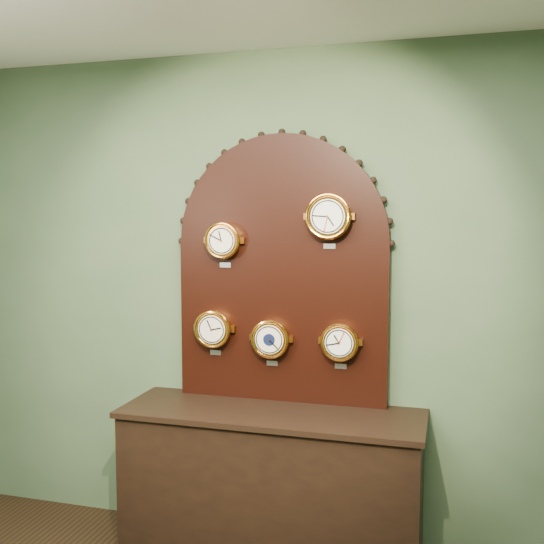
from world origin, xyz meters
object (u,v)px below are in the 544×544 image
(roman_clock, at_px, (223,240))
(hygrometer, at_px, (213,329))
(barometer, at_px, (271,339))
(tide_clock, at_px, (340,342))
(display_board, at_px, (282,261))
(arabic_clock, at_px, (329,216))
(shop_counter, at_px, (271,488))

(roman_clock, relative_size, hygrometer, 0.96)
(barometer, xyz_separation_m, tide_clock, (0.39, 0.00, 0.00))
(display_board, height_order, barometer, display_board)
(tide_clock, bearing_deg, barometer, -179.94)
(roman_clock, relative_size, tide_clock, 0.99)
(arabic_clock, bearing_deg, barometer, 179.89)
(roman_clock, distance_m, hygrometer, 0.51)
(shop_counter, distance_m, display_board, 1.25)
(barometer, distance_m, tide_clock, 0.39)
(roman_clock, xyz_separation_m, barometer, (0.28, -0.00, -0.55))
(shop_counter, bearing_deg, roman_clock, 154.52)
(arabic_clock, height_order, barometer, arabic_clock)
(shop_counter, relative_size, tide_clock, 6.13)
(hygrometer, xyz_separation_m, tide_clock, (0.73, 0.00, -0.04))
(hygrometer, bearing_deg, barometer, -0.03)
(shop_counter, bearing_deg, barometer, 106.55)
(display_board, xyz_separation_m, roman_clock, (-0.32, -0.07, 0.11))
(shop_counter, distance_m, tide_clock, 0.88)
(hygrometer, xyz_separation_m, barometer, (0.34, -0.00, -0.04))
(arabic_clock, relative_size, tide_clock, 1.15)
(shop_counter, xyz_separation_m, hygrometer, (-0.39, 0.15, 0.83))
(barometer, bearing_deg, display_board, 55.61)
(roman_clock, bearing_deg, tide_clock, -0.00)
(shop_counter, height_order, tide_clock, tide_clock)
(display_board, relative_size, arabic_clock, 5.09)
(roman_clock, height_order, barometer, roman_clock)
(hygrometer, height_order, tide_clock, hygrometer)
(arabic_clock, xyz_separation_m, hygrometer, (-0.66, 0.00, -0.64))
(barometer, bearing_deg, arabic_clock, -0.11)
(display_board, xyz_separation_m, barometer, (-0.05, -0.07, -0.43))
(shop_counter, height_order, arabic_clock, arabic_clock)
(display_board, bearing_deg, arabic_clock, -13.60)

